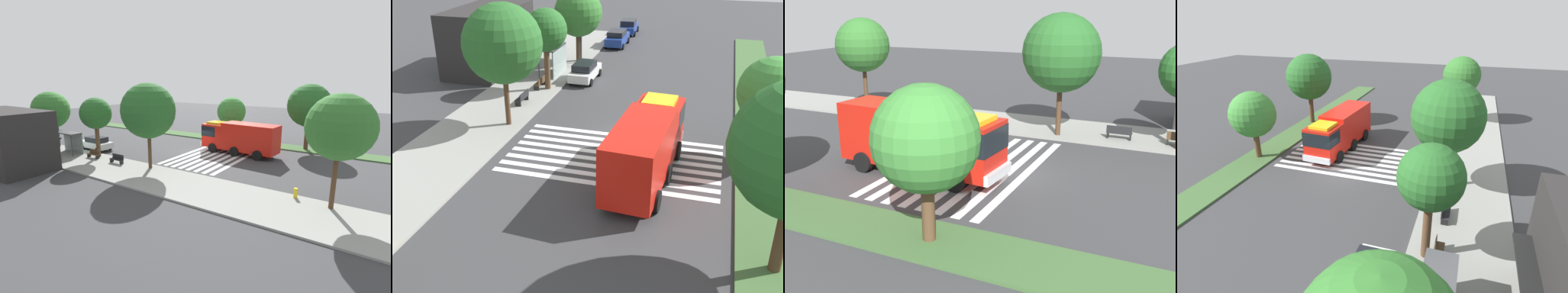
% 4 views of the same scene
% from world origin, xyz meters
% --- Properties ---
extents(ground_plane, '(120.00, 120.00, 0.00)m').
position_xyz_m(ground_plane, '(0.00, 0.00, 0.00)').
color(ground_plane, '#38383A').
extents(sidewalk, '(60.00, 5.74, 0.14)m').
position_xyz_m(sidewalk, '(0.00, 9.75, 0.07)').
color(sidewalk, gray).
rests_on(sidewalk, ground_plane).
extents(median_strip, '(60.00, 3.00, 0.14)m').
position_xyz_m(median_strip, '(0.00, -8.38, 0.07)').
color(median_strip, '#3D6033').
rests_on(median_strip, ground_plane).
extents(crosswalk, '(6.75, 12.39, 0.01)m').
position_xyz_m(crosswalk, '(-2.50, 0.00, 0.01)').
color(crosswalk, silver).
rests_on(crosswalk, ground_plane).
extents(fire_truck, '(9.24, 3.27, 3.61)m').
position_xyz_m(fire_truck, '(-4.18, -2.17, 2.03)').
color(fire_truck, red).
rests_on(fire_truck, ground_plane).
extents(parked_car_west, '(4.45, 2.04, 1.62)m').
position_xyz_m(parked_car_west, '(11.05, 5.68, 0.84)').
color(parked_car_west, silver).
rests_on(parked_car_west, ground_plane).
extents(parked_car_mid, '(4.54, 2.13, 1.73)m').
position_xyz_m(parked_car_mid, '(23.65, 5.68, 0.89)').
color(parked_car_mid, navy).
rests_on(parked_car_mid, ground_plane).
extents(parked_car_east, '(4.48, 2.27, 1.72)m').
position_xyz_m(parked_car_east, '(29.94, 5.68, 0.88)').
color(parked_car_east, navy).
rests_on(parked_car_east, ground_plane).
extents(bus_stop_shelter, '(3.50, 1.40, 2.46)m').
position_xyz_m(bus_stop_shelter, '(11.77, 8.56, 1.89)').
color(bus_stop_shelter, '#4C4C51').
rests_on(bus_stop_shelter, sidewalk).
extents(bench_near_shelter, '(1.60, 0.50, 0.90)m').
position_xyz_m(bench_near_shelter, '(7.77, 8.53, 0.59)').
color(bench_near_shelter, '#4C3823').
rests_on(bench_near_shelter, sidewalk).
extents(bench_west_of_shelter, '(1.60, 0.50, 0.90)m').
position_xyz_m(bench_west_of_shelter, '(4.08, 8.53, 0.59)').
color(bench_west_of_shelter, black).
rests_on(bench_west_of_shelter, sidewalk).
extents(street_lamp, '(0.36, 0.36, 6.00)m').
position_xyz_m(street_lamp, '(15.88, 7.48, 3.69)').
color(street_lamp, '#2D2D30').
rests_on(street_lamp, sidewalk).
extents(storefront_building, '(9.83, 5.71, 5.61)m').
position_xyz_m(storefront_building, '(12.04, 15.07, 2.81)').
color(storefront_building, '#282626').
rests_on(storefront_building, ground_plane).
extents(sidewalk_tree_west, '(5.09, 5.09, 8.01)m').
position_xyz_m(sidewalk_tree_west, '(0.15, 7.88, 5.60)').
color(sidewalk_tree_west, '#47301E').
rests_on(sidewalk_tree_west, sidewalk).
extents(sidewalk_tree_center, '(3.36, 3.36, 6.43)m').
position_xyz_m(sidewalk_tree_center, '(7.76, 7.88, 4.84)').
color(sidewalk_tree_center, '#513823').
rests_on(sidewalk_tree_center, sidewalk).
extents(sidewalk_tree_east, '(4.49, 4.49, 6.86)m').
position_xyz_m(sidewalk_tree_east, '(16.36, 7.88, 4.73)').
color(sidewalk_tree_east, '#513823').
rests_on(sidewalk_tree_east, sidewalk).
extents(median_tree_west, '(3.94, 3.94, 5.91)m').
position_xyz_m(median_tree_west, '(-0.17, -8.38, 4.06)').
color(median_tree_west, '#513823').
rests_on(median_tree_west, median_strip).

